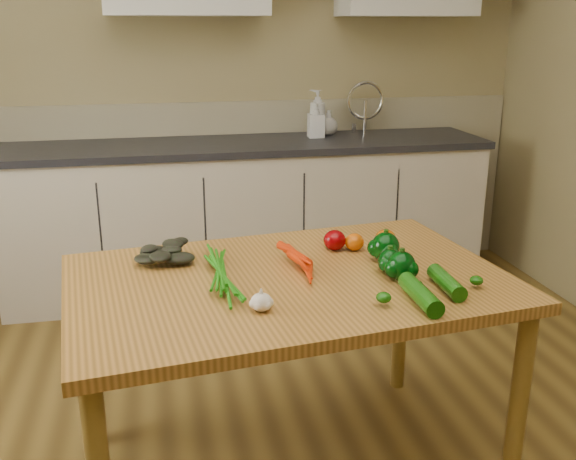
% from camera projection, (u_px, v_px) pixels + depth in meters
% --- Properties ---
extents(room, '(4.04, 5.04, 2.64)m').
position_uv_depth(room, '(278.00, 144.00, 1.73)').
color(room, brown).
rests_on(room, ground).
extents(counter_run, '(2.84, 0.64, 1.14)m').
position_uv_depth(counter_run, '(250.00, 214.00, 3.89)').
color(counter_run, beige).
rests_on(counter_run, ground).
extents(table, '(1.52, 1.07, 0.76)m').
position_uv_depth(table, '(289.00, 300.00, 2.14)').
color(table, '#B07733').
rests_on(table, ground).
extents(soap_bottle_a, '(0.15, 0.15, 0.28)m').
position_uv_depth(soap_bottle_a, '(318.00, 113.00, 3.90)').
color(soap_bottle_a, silver).
rests_on(soap_bottle_a, counter_run).
extents(soap_bottle_b, '(0.10, 0.10, 0.21)m').
position_uv_depth(soap_bottle_b, '(316.00, 120.00, 3.86)').
color(soap_bottle_b, silver).
rests_on(soap_bottle_b, counter_run).
extents(soap_bottle_c, '(0.16, 0.16, 0.15)m').
position_uv_depth(soap_bottle_c, '(328.00, 122.00, 3.97)').
color(soap_bottle_c, silver).
rests_on(soap_bottle_c, counter_run).
extents(carrot_bunch, '(0.29, 0.23, 0.07)m').
position_uv_depth(carrot_bunch, '(274.00, 263.00, 2.13)').
color(carrot_bunch, red).
rests_on(carrot_bunch, table).
extents(leafy_greens, '(0.20, 0.18, 0.10)m').
position_uv_depth(leafy_greens, '(163.00, 248.00, 2.23)').
color(leafy_greens, black).
rests_on(leafy_greens, table).
extents(garlic_bulb, '(0.06, 0.06, 0.05)m').
position_uv_depth(garlic_bulb, '(261.00, 302.00, 1.85)').
color(garlic_bulb, white).
rests_on(garlic_bulb, table).
extents(pepper_a, '(0.08, 0.08, 0.08)m').
position_uv_depth(pepper_a, '(390.00, 261.00, 2.14)').
color(pepper_a, '#023107').
rests_on(pepper_a, table).
extents(pepper_b, '(0.10, 0.10, 0.10)m').
position_uv_depth(pepper_b, '(385.00, 247.00, 2.24)').
color(pepper_b, '#023107').
rests_on(pepper_b, table).
extents(pepper_c, '(0.09, 0.09, 0.09)m').
position_uv_depth(pepper_c, '(401.00, 266.00, 2.07)').
color(pepper_c, '#023107').
rests_on(pepper_c, table).
extents(tomato_a, '(0.08, 0.08, 0.08)m').
position_uv_depth(tomato_a, '(335.00, 240.00, 2.35)').
color(tomato_a, '#7E0205').
rests_on(tomato_a, table).
extents(tomato_b, '(0.07, 0.07, 0.06)m').
position_uv_depth(tomato_b, '(354.00, 242.00, 2.35)').
color(tomato_b, '#C84F05').
rests_on(tomato_b, table).
extents(tomato_c, '(0.08, 0.08, 0.07)m').
position_uv_depth(tomato_c, '(385.00, 239.00, 2.37)').
color(tomato_c, '#C84F05').
rests_on(tomato_c, table).
extents(zucchini_a, '(0.06, 0.20, 0.05)m').
position_uv_depth(zucchini_a, '(446.00, 282.00, 2.00)').
color(zucchini_a, '#0F4707').
rests_on(zucchini_a, table).
extents(zucchini_b, '(0.06, 0.23, 0.06)m').
position_uv_depth(zucchini_b, '(420.00, 294.00, 1.90)').
color(zucchini_b, '#0F4707').
rests_on(zucchini_b, table).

